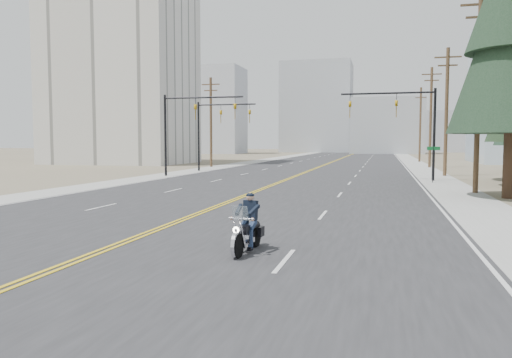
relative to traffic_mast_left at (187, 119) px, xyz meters
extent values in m
cube|color=#303033|center=(8.98, 38.00, -4.93)|extent=(20.00, 200.00, 0.01)
cube|color=#A5A5A0|center=(-2.52, 38.00, -4.93)|extent=(3.00, 200.00, 0.01)
cube|color=#A5A5A0|center=(20.48, 38.00, -4.93)|extent=(3.00, 200.00, 0.01)
cylinder|color=black|center=(-2.02, 0.00, -1.44)|extent=(0.20, 0.20, 7.00)
cylinder|color=black|center=(1.48, 0.00, 1.76)|extent=(7.00, 0.14, 0.14)
imported|color=#BF8C0C|center=(0.78, 0.00, 1.11)|extent=(0.21, 0.26, 1.30)
imported|color=#BF8C0C|center=(4.28, 0.00, 1.11)|extent=(0.21, 0.26, 1.30)
cylinder|color=black|center=(19.98, 0.00, -1.44)|extent=(0.20, 0.20, 7.00)
cylinder|color=black|center=(16.48, 0.00, 1.76)|extent=(7.00, 0.14, 0.14)
imported|color=#BF8C0C|center=(17.18, 0.00, 1.11)|extent=(0.21, 0.26, 1.30)
imported|color=#BF8C0C|center=(13.68, 0.00, 1.11)|extent=(0.21, 0.26, 1.30)
cylinder|color=black|center=(-2.02, 8.00, -1.44)|extent=(0.20, 0.20, 7.00)
cylinder|color=black|center=(0.98, 8.00, 1.76)|extent=(6.00, 0.14, 0.14)
imported|color=#BF8C0C|center=(0.38, 8.00, 1.11)|extent=(0.21, 0.26, 1.30)
imported|color=#BF8C0C|center=(3.38, 8.00, 1.11)|extent=(0.21, 0.26, 1.30)
cylinder|color=black|center=(19.78, -2.00, -3.64)|extent=(0.06, 0.06, 2.60)
cube|color=#0C5926|center=(19.78, -2.00, -2.44)|extent=(0.90, 0.03, 0.25)
cylinder|color=brown|center=(21.48, -9.00, 0.81)|extent=(0.30, 0.30, 11.50)
cube|color=brown|center=(21.48, -9.00, 5.76)|extent=(2.20, 0.12, 0.12)
cube|color=brown|center=(21.48, -9.00, 5.06)|extent=(1.60, 0.12, 0.12)
cylinder|color=brown|center=(21.48, 6.00, 0.56)|extent=(0.30, 0.30, 11.00)
cube|color=brown|center=(21.48, 6.00, 5.26)|extent=(2.20, 0.12, 0.12)
cube|color=brown|center=(21.48, 6.00, 4.56)|extent=(1.60, 0.12, 0.12)
cylinder|color=brown|center=(21.48, 21.00, 0.81)|extent=(0.30, 0.30, 11.50)
cube|color=brown|center=(21.48, 21.00, 5.76)|extent=(2.20, 0.12, 0.12)
cube|color=brown|center=(21.48, 21.00, 5.06)|extent=(1.60, 0.12, 0.12)
cylinder|color=brown|center=(21.48, 38.00, 0.56)|extent=(0.30, 0.30, 11.00)
cube|color=brown|center=(21.48, 38.00, 5.26)|extent=(2.20, 0.12, 0.12)
cube|color=brown|center=(21.48, 38.00, 4.56)|extent=(1.60, 0.12, 0.12)
cylinder|color=brown|center=(-3.52, 16.00, 0.31)|extent=(0.30, 0.30, 10.50)
cube|color=brown|center=(-3.52, 16.00, 4.76)|extent=(2.20, 0.12, 0.12)
cube|color=brown|center=(-3.52, 16.00, 4.06)|extent=(1.60, 0.12, 0.12)
cube|color=silver|center=(-19.02, 23.00, 10.06)|extent=(18.00, 14.00, 30.00)
cube|color=#B7BCC6|center=(-26.02, 83.00, 6.06)|extent=(14.00, 12.00, 22.00)
cube|color=#ADB2B7|center=(16.98, 93.00, 2.06)|extent=(18.00, 14.00, 14.00)
cube|color=#ADB2B7|center=(-3.02, 108.00, 8.06)|extent=(20.00, 15.00, 26.00)
cube|color=#B7BCC6|center=(33.98, 118.00, 1.06)|extent=(14.00, 14.00, 12.00)
cube|color=#ADB2B7|center=(-41.02, 98.00, 3.06)|extent=(12.00, 12.00, 16.00)
cylinder|color=#382619|center=(22.74, -11.35, -3.23)|extent=(0.66, 0.66, 3.41)
camera|label=1|loc=(16.31, -39.94, -1.98)|focal=35.00mm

